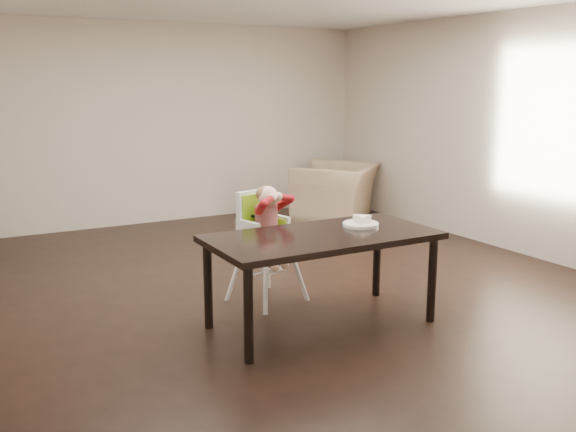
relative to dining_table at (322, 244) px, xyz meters
name	(u,v)px	position (x,y,z in m)	size (l,w,h in m)	color
ground	(283,290)	(0.14, 0.90, -0.67)	(7.00, 7.00, 0.00)	black
room_walls	(283,89)	(0.14, 0.90, 1.18)	(6.02, 7.02, 2.71)	beige
dining_table	(322,244)	(0.00, 0.00, 0.00)	(1.80, 0.90, 0.75)	black
high_chair	(265,220)	(-0.13, 0.74, 0.06)	(0.53, 0.53, 1.04)	white
plate	(361,222)	(0.43, 0.09, 0.11)	(0.31, 0.31, 0.09)	white
armchair	(336,182)	(2.34, 3.38, -0.15)	(1.19, 0.77, 1.04)	tan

